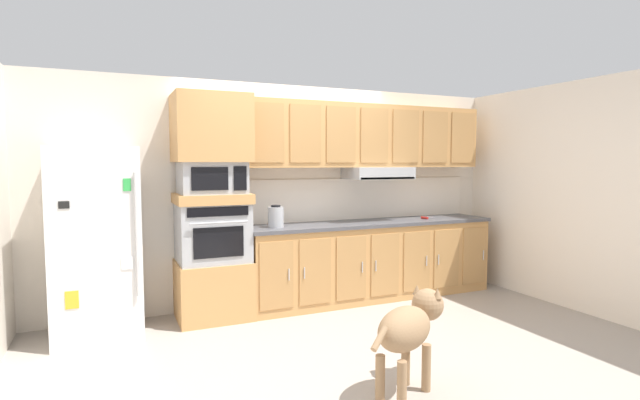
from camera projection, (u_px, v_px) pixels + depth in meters
name	position (u px, v px, depth m)	size (l,w,h in m)	color
ground_plane	(325.00, 328.00, 4.71)	(9.60, 9.60, 0.00)	#9E9389
back_kitchen_wall	(285.00, 194.00, 5.63)	(6.20, 0.12, 2.50)	silver
side_panel_right	(538.00, 193.00, 5.75)	(0.12, 7.10, 2.50)	white
refrigerator	(96.00, 242.00, 4.45)	(0.76, 0.73, 1.76)	white
oven_base_cabinet	(214.00, 289.00, 5.00)	(0.74, 0.62, 0.60)	tan
built_in_oven	(213.00, 232.00, 4.95)	(0.70, 0.62, 0.60)	#A8AAAF
appliance_mid_shelf	(212.00, 198.00, 4.92)	(0.74, 0.62, 0.10)	tan
microwave	(212.00, 178.00, 4.90)	(0.64, 0.54, 0.32)	#A8AAAF
appliance_upper_cabinet	(211.00, 128.00, 4.87)	(0.74, 0.62, 0.68)	tan
lower_cabinet_run	(372.00, 261.00, 5.75)	(3.03, 0.63, 0.88)	tan
countertop_slab	(372.00, 223.00, 5.71)	(3.07, 0.64, 0.04)	#4C4C51
backsplash_panel	(360.00, 199.00, 5.96)	(3.07, 0.02, 0.50)	white
upper_cabinet_with_hood	(368.00, 139.00, 5.75)	(3.03, 0.48, 0.88)	tan
screwdriver	(425.00, 218.00, 5.95)	(0.15, 0.14, 0.03)	red
electric_kettle	(276.00, 217.00, 5.16)	(0.17, 0.17, 0.24)	#A8AAAF
dog	(410.00, 327.00, 3.35)	(0.88, 0.55, 0.71)	#997551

